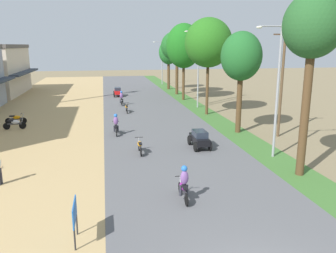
# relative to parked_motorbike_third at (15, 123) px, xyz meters

# --- Properties ---
(parked_motorbike_third) EXTENTS (1.80, 0.54, 0.94)m
(parked_motorbike_third) POSITION_rel_parked_motorbike_third_xyz_m (0.00, 0.00, 0.00)
(parked_motorbike_third) COLOR black
(parked_motorbike_third) RESTS_ON dirt_shoulder
(parked_motorbike_fourth) EXTENTS (1.80, 0.54, 0.94)m
(parked_motorbike_fourth) POSITION_rel_parked_motorbike_third_xyz_m (-0.35, 2.00, 0.00)
(parked_motorbike_fourth) COLOR black
(parked_motorbike_fourth) RESTS_ON dirt_shoulder
(street_signboard) EXTENTS (0.06, 1.30, 1.50)m
(street_signboard) POSITION_rel_parked_motorbike_third_xyz_m (6.15, -18.03, 0.55)
(street_signboard) COLOR #262628
(street_signboard) RESTS_ON dirt_shoulder
(median_tree_nearest) EXTENTS (2.92, 2.92, 9.27)m
(median_tree_nearest) POSITION_rel_parked_motorbike_third_xyz_m (17.40, -13.56, 6.99)
(median_tree_nearest) COLOR #4C351E
(median_tree_nearest) RESTS_ON median_strip
(median_tree_second) EXTENTS (3.12, 3.12, 7.77)m
(median_tree_second) POSITION_rel_parked_motorbike_third_xyz_m (17.62, -4.27, 5.35)
(median_tree_second) COLOR #4C351E
(median_tree_second) RESTS_ON median_strip
(median_tree_third) EXTENTS (4.54, 4.54, 9.31)m
(median_tree_third) POSITION_rel_parked_motorbike_third_xyz_m (17.30, 3.18, 6.45)
(median_tree_third) COLOR #4C351E
(median_tree_third) RESTS_ON median_strip
(median_tree_fourth) EXTENTS (4.33, 4.33, 9.35)m
(median_tree_fourth) POSITION_rel_parked_motorbike_third_xyz_m (17.11, 12.73, 6.13)
(median_tree_fourth) COLOR #4C351E
(median_tree_fourth) RESTS_ON median_strip
(median_tree_fifth) EXTENTS (4.45, 4.45, 8.68)m
(median_tree_fifth) POSITION_rel_parked_motorbike_third_xyz_m (17.38, 17.92, 6.08)
(median_tree_fifth) COLOR #4C351E
(median_tree_fifth) RESTS_ON median_strip
(median_tree_sixth) EXTENTS (3.00, 3.00, 7.56)m
(median_tree_sixth) POSITION_rel_parked_motorbike_third_xyz_m (17.28, 23.71, 5.13)
(median_tree_sixth) COLOR #4C351E
(median_tree_sixth) RESTS_ON median_strip
(streetlamp_near) EXTENTS (3.16, 0.20, 7.93)m
(streetlamp_near) POSITION_rel_parked_motorbike_third_xyz_m (17.45, -10.46, 4.07)
(streetlamp_near) COLOR gray
(streetlamp_near) RESTS_ON median_strip
(streetlamp_mid) EXTENTS (3.16, 0.20, 8.35)m
(streetlamp_mid) POSITION_rel_parked_motorbike_third_xyz_m (17.45, 7.18, 4.29)
(streetlamp_mid) COLOR gray
(streetlamp_mid) RESTS_ON median_strip
(streetlamp_far) EXTENTS (3.16, 0.20, 7.47)m
(streetlamp_far) POSITION_rel_parked_motorbike_third_xyz_m (17.45, 30.74, 3.83)
(streetlamp_far) COLOR gray
(streetlamp_far) RESTS_ON median_strip
(utility_pole_near) EXTENTS (1.80, 0.20, 8.47)m
(utility_pole_near) POSITION_rel_parked_motorbike_third_xyz_m (19.33, 9.71, 3.87)
(utility_pole_near) COLOR brown
(utility_pole_near) RESTS_ON ground
(utility_pole_far) EXTENTS (1.80, 0.20, 8.03)m
(utility_pole_far) POSITION_rel_parked_motorbike_third_xyz_m (20.22, -5.86, 3.65)
(utility_pole_far) COLOR brown
(utility_pole_far) RESTS_ON ground
(car_sedan_black) EXTENTS (1.10, 2.26, 1.19)m
(car_sedan_black) POSITION_rel_parked_motorbike_third_xyz_m (13.45, -7.89, 0.19)
(car_sedan_black) COLOR black
(car_sedan_black) RESTS_ON road_strip
(car_sedan_red) EXTENTS (1.10, 2.26, 1.19)m
(car_sedan_red) POSITION_rel_parked_motorbike_third_xyz_m (9.09, 17.22, 0.19)
(car_sedan_red) COLOR red
(car_sedan_red) RESTS_ON road_strip
(motorbike_foreground_rider) EXTENTS (0.54, 1.80, 1.66)m
(motorbike_foreground_rider) POSITION_rel_parked_motorbike_third_xyz_m (10.59, -15.51, 0.30)
(motorbike_foreground_rider) COLOR black
(motorbike_foreground_rider) RESTS_ON road_strip
(motorbike_ahead_second) EXTENTS (0.54, 1.80, 0.94)m
(motorbike_ahead_second) POSITION_rel_parked_motorbike_third_xyz_m (9.40, -8.36, 0.02)
(motorbike_ahead_second) COLOR black
(motorbike_ahead_second) RESTS_ON road_strip
(motorbike_ahead_third) EXTENTS (0.54, 1.80, 1.66)m
(motorbike_ahead_third) POSITION_rel_parked_motorbike_third_xyz_m (8.09, -3.38, 0.30)
(motorbike_ahead_third) COLOR black
(motorbike_ahead_third) RESTS_ON road_strip
(motorbike_ahead_fourth) EXTENTS (0.54, 1.80, 0.94)m
(motorbike_ahead_fourth) POSITION_rel_parked_motorbike_third_xyz_m (9.50, 5.57, 0.02)
(motorbike_ahead_fourth) COLOR black
(motorbike_ahead_fourth) RESTS_ON road_strip
(motorbike_ahead_fifth) EXTENTS (0.54, 1.80, 1.66)m
(motorbike_ahead_fifth) POSITION_rel_parked_motorbike_third_xyz_m (9.21, 10.03, 0.30)
(motorbike_ahead_fifth) COLOR black
(motorbike_ahead_fifth) RESTS_ON road_strip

